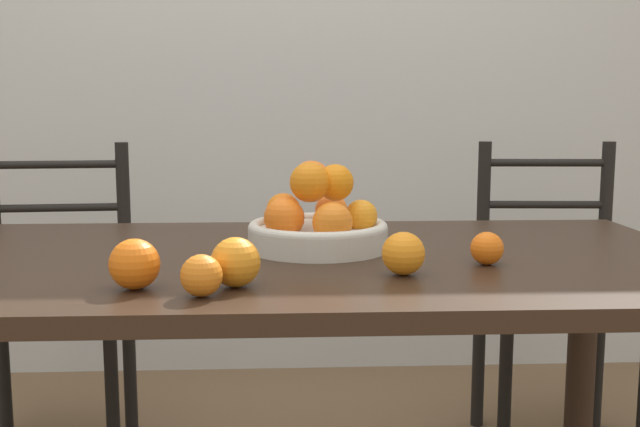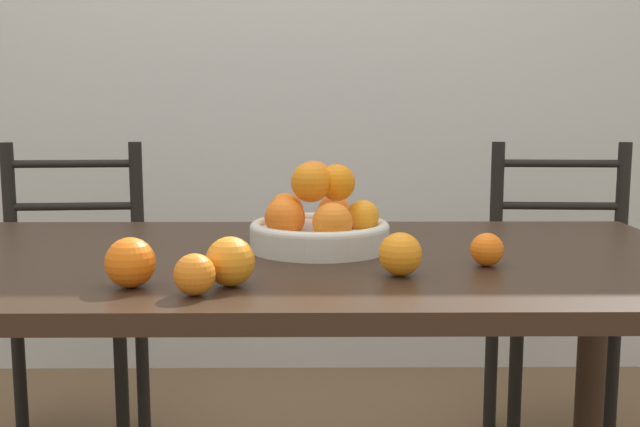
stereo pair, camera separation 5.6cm
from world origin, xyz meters
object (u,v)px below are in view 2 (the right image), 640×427
at_px(orange_loose_0, 130,263).
at_px(orange_loose_4, 487,250).
at_px(fruit_bowl, 319,222).
at_px(orange_loose_2, 230,261).
at_px(orange_loose_3, 400,254).
at_px(chair_right, 567,302).
at_px(chair_left, 67,303).
at_px(orange_loose_1, 195,275).

xyz_separation_m(orange_loose_0, orange_loose_4, (0.60, 0.16, -0.01)).
xyz_separation_m(fruit_bowl, orange_loose_0, (-0.30, -0.31, -0.02)).
bearing_deg(fruit_bowl, orange_loose_2, -115.27).
height_order(orange_loose_3, chair_right, chair_right).
height_order(orange_loose_4, chair_left, chair_left).
bearing_deg(orange_loose_2, chair_right, 47.40).
bearing_deg(chair_right, orange_loose_0, -133.51).
distance_m(fruit_bowl, orange_loose_4, 0.34).
bearing_deg(orange_loose_0, chair_left, 114.09).
xyz_separation_m(fruit_bowl, orange_loose_2, (-0.14, -0.31, -0.02)).
distance_m(fruit_bowl, chair_right, 1.04).
relative_size(orange_loose_0, orange_loose_1, 1.25).
bearing_deg(orange_loose_0, fruit_bowl, 46.06).
xyz_separation_m(orange_loose_3, chair_left, (-0.87, 0.88, -0.32)).
bearing_deg(chair_right, chair_left, -176.42).
distance_m(orange_loose_0, orange_loose_2, 0.16).
height_order(orange_loose_0, orange_loose_1, orange_loose_0).
distance_m(fruit_bowl, orange_loose_1, 0.41).
xyz_separation_m(orange_loose_1, chair_right, (0.93, 1.02, -0.32)).
xyz_separation_m(orange_loose_0, orange_loose_1, (0.11, -0.05, -0.01)).
xyz_separation_m(fruit_bowl, orange_loose_3, (0.14, -0.23, -0.02)).
height_order(orange_loose_3, orange_loose_4, orange_loose_3).
bearing_deg(orange_loose_4, chair_right, 61.82).
bearing_deg(fruit_bowl, chair_right, 41.53).
xyz_separation_m(orange_loose_4, chair_left, (-1.03, 0.81, -0.31)).
relative_size(fruit_bowl, orange_loose_0, 3.49).
relative_size(orange_loose_0, orange_loose_2, 1.00).
xyz_separation_m(orange_loose_2, chair_left, (-0.59, 0.96, -0.32)).
bearing_deg(chair_left, orange_loose_0, -70.29).
bearing_deg(chair_left, orange_loose_3, -49.88).
xyz_separation_m(orange_loose_2, orange_loose_4, (0.45, 0.15, -0.01)).
xyz_separation_m(fruit_bowl, chair_right, (0.74, 0.65, -0.34)).
height_order(orange_loose_0, orange_loose_4, orange_loose_0).
bearing_deg(chair_right, orange_loose_2, -129.02).
distance_m(orange_loose_0, chair_left, 1.10).
xyz_separation_m(fruit_bowl, orange_loose_1, (-0.19, -0.36, -0.02)).
bearing_deg(orange_loose_4, chair_left, 141.98).
bearing_deg(orange_loose_1, chair_left, 118.03).
distance_m(orange_loose_3, chair_left, 1.28).
distance_m(fruit_bowl, orange_loose_0, 0.43).
distance_m(orange_loose_2, orange_loose_4, 0.47).
xyz_separation_m(orange_loose_0, chair_right, (1.04, 0.96, -0.32)).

